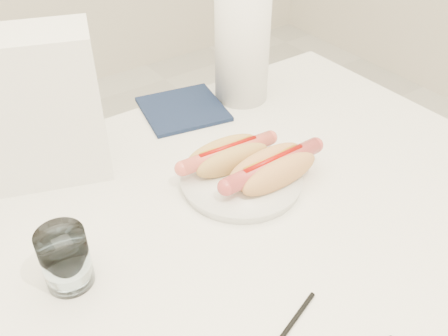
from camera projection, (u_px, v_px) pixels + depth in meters
table at (202, 265)px, 0.78m from camera, size 1.20×0.80×0.75m
plate at (241, 181)px, 0.84m from camera, size 0.22×0.22×0.02m
hotdog_left at (228, 156)px, 0.84m from camera, size 0.18×0.08×0.05m
hotdog_right at (273, 169)px, 0.81m from camera, size 0.19×0.08×0.05m
water_glass at (65, 258)px, 0.65m from camera, size 0.06×0.06×0.09m
napkin_box at (40, 108)px, 0.80m from camera, size 0.22×0.16×0.26m
navy_napkin at (183, 109)px, 1.04m from camera, size 0.19×0.19×0.01m
paper_towel_roll at (242, 42)px, 1.01m from camera, size 0.12×0.12×0.26m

